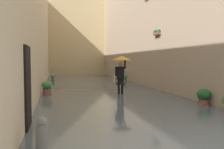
{
  "coord_description": "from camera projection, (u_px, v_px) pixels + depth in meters",
  "views": [
    {
      "loc": [
        2.65,
        3.38,
        1.81
      ],
      "look_at": [
        -0.25,
        -8.7,
        1.09
      ],
      "focal_mm": 38.3,
      "sensor_mm": 36.0,
      "label": 1
    }
  ],
  "objects": [
    {
      "name": "building_facade_right",
      "position": [
        28.0,
        21.0,
        15.19
      ],
      "size": [
        2.04,
        29.62,
        8.7
      ],
      "color": "beige",
      "rests_on": "ground_plane"
    },
    {
      "name": "potted_plant_near_left",
      "position": [
        124.0,
        78.0,
        19.47
      ],
      "size": [
        0.5,
        0.5,
        0.76
      ],
      "color": "#66605B",
      "rests_on": "ground_plane"
    },
    {
      "name": "ground_plane",
      "position": [
        95.0,
        87.0,
        16.44
      ],
      "size": [
        64.06,
        64.06,
        0.0
      ],
      "primitive_type": "plane",
      "color": "slate"
    },
    {
      "name": "flood_water",
      "position": [
        95.0,
        87.0,
        16.44
      ],
      "size": [
        7.54,
        31.62,
        0.07
      ],
      "primitive_type": "cube",
      "color": "#515B60",
      "rests_on": "ground_plane"
    },
    {
      "name": "potted_plant_far_right",
      "position": [
        53.0,
        77.0,
        21.71
      ],
      "size": [
        0.41,
        0.41,
        0.64
      ],
      "color": "#66605B",
      "rests_on": "ground_plane"
    },
    {
      "name": "person_wading",
      "position": [
        121.0,
        67.0,
        12.19
      ],
      "size": [
        1.03,
        1.03,
        2.13
      ],
      "color": "#4C4233",
      "rests_on": "ground_plane"
    },
    {
      "name": "potted_plant_mid_right",
      "position": [
        47.0,
        88.0,
        12.12
      ],
      "size": [
        0.51,
        0.51,
        0.78
      ],
      "color": "brown",
      "rests_on": "ground_plane"
    },
    {
      "name": "mooring_bollard",
      "position": [
        42.0,
        136.0,
        4.6
      ],
      "size": [
        0.24,
        0.24,
        0.74
      ],
      "color": "slate",
      "rests_on": "ground_plane"
    },
    {
      "name": "building_facade_far",
      "position": [
        76.0,
        32.0,
        29.44
      ],
      "size": [
        10.34,
        1.8,
        10.71
      ],
      "primitive_type": "cube",
      "color": "tan",
      "rests_on": "ground_plane"
    },
    {
      "name": "potted_plant_far_left",
      "position": [
        204.0,
        96.0,
        9.51
      ],
      "size": [
        0.55,
        0.55,
        0.7
      ],
      "color": "brown",
      "rests_on": "ground_plane"
    }
  ]
}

